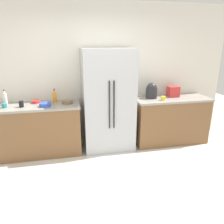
{
  "coord_description": "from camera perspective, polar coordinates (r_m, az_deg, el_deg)",
  "views": [
    {
      "loc": [
        -0.49,
        -2.38,
        1.96
      ],
      "look_at": [
        0.09,
        0.44,
        1.04
      ],
      "focal_mm": 34.75,
      "sensor_mm": 36.0,
      "label": 1
    }
  ],
  "objects": [
    {
      "name": "bowl_b",
      "position": [
        3.88,
        -17.14,
        1.89
      ],
      "size": [
        0.2,
        0.2,
        0.06
      ],
      "primitive_type": "cylinder",
      "color": "blue",
      "rests_on": "counter_left"
    },
    {
      "name": "counter_right",
      "position": [
        4.58,
        14.95,
        -1.98
      ],
      "size": [
        1.49,
        0.63,
        0.93
      ],
      "color": "brown",
      "rests_on": "ground_plane"
    },
    {
      "name": "rice_cooker",
      "position": [
        4.31,
        10.37,
        5.53
      ],
      "size": [
        0.22,
        0.22,
        0.3
      ],
      "color": "#262628",
      "rests_on": "counter_right"
    },
    {
      "name": "kitchen_back_panel",
      "position": [
        4.27,
        -5.08,
        9.39
      ],
      "size": [
        5.47,
        0.1,
        2.7
      ],
      "primitive_type": "cube",
      "color": "silver",
      "rests_on": "ground_plane"
    },
    {
      "name": "bowl_c",
      "position": [
        3.96,
        -11.67,
        2.65
      ],
      "size": [
        0.2,
        0.2,
        0.06
      ],
      "primitive_type": "cylinder",
      "color": "brown",
      "rests_on": "counter_left"
    },
    {
      "name": "bottle_b",
      "position": [
        4.2,
        -26.29,
        3.12
      ],
      "size": [
        0.07,
        0.07,
        0.27
      ],
      "color": "white",
      "rests_on": "counter_left"
    },
    {
      "name": "toaster",
      "position": [
        4.54,
        15.77,
        5.22
      ],
      "size": [
        0.21,
        0.18,
        0.21
      ],
      "primitive_type": "cube",
      "color": "red",
      "rests_on": "counter_right"
    },
    {
      "name": "refrigerator",
      "position": [
        4.03,
        -0.97,
        3.0
      ],
      "size": [
        0.93,
        0.63,
        1.88
      ],
      "color": "#B7BABF",
      "rests_on": "ground_plane"
    },
    {
      "name": "cup_a",
      "position": [
        3.96,
        -22.75,
        1.93
      ],
      "size": [
        0.07,
        0.07,
        0.11
      ],
      "primitive_type": "cylinder",
      "color": "black",
      "rests_on": "counter_left"
    },
    {
      "name": "bowl_a",
      "position": [
        4.15,
        -19.41,
        2.57
      ],
      "size": [
        0.15,
        0.15,
        0.05
      ],
      "primitive_type": "cylinder",
      "color": "red",
      "rests_on": "counter_left"
    },
    {
      "name": "ground_plane",
      "position": [
        3.13,
        -0.05,
        -21.17
      ],
      "size": [
        10.94,
        10.94,
        0.0
      ],
      "primitive_type": "plane",
      "color": "beige"
    },
    {
      "name": "cup_b",
      "position": [
        4.04,
        -26.47,
        1.53
      ],
      "size": [
        0.09,
        0.09,
        0.07
      ],
      "primitive_type": "cylinder",
      "color": "teal",
      "rests_on": "counter_left"
    },
    {
      "name": "cup_c",
      "position": [
        4.21,
        13.32,
        3.53
      ],
      "size": [
        0.09,
        0.09,
        0.07
      ],
      "primitive_type": "cylinder",
      "color": "yellow",
      "rests_on": "counter_right"
    },
    {
      "name": "bottle_a",
      "position": [
        4.07,
        -14.85,
        3.8
      ],
      "size": [
        0.07,
        0.07,
        0.25
      ],
      "color": "orange",
      "rests_on": "counter_left"
    },
    {
      "name": "counter_left",
      "position": [
        4.15,
        -18.47,
        -4.37
      ],
      "size": [
        1.47,
        0.63,
        0.93
      ],
      "color": "brown",
      "rests_on": "ground_plane"
    }
  ]
}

